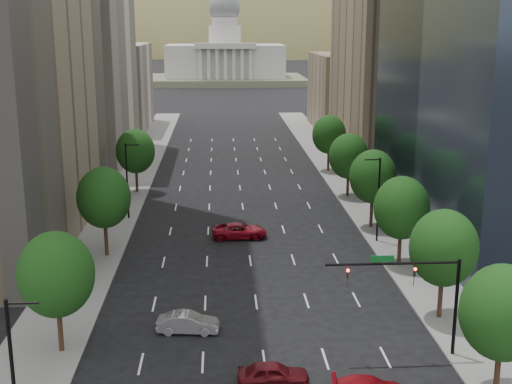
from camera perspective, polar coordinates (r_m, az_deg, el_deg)
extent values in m
cube|color=slate|center=(76.13, -12.61, -3.28)|extent=(6.00, 200.00, 0.15)
cube|color=slate|center=(77.30, 10.72, -2.92)|extent=(6.00, 200.00, 0.15)
cube|color=beige|center=(116.94, -14.38, 11.25)|extent=(14.00, 30.00, 35.00)
cube|color=beige|center=(149.96, -11.81, 8.64)|extent=(14.00, 26.00, 18.00)
cube|color=#8C7759|center=(115.39, 10.96, 10.15)|extent=(14.00, 30.00, 30.00)
cube|color=#8C7759|center=(148.08, 7.75, 8.35)|extent=(14.00, 26.00, 16.00)
cylinder|color=#382316|center=(45.27, 19.68, -13.61)|extent=(0.36, 0.36, 3.75)
ellipsoid|color=#103D12|center=(43.80, 20.06, -9.51)|extent=(5.20, 5.20, 5.98)
cylinder|color=#382316|center=(54.53, 15.26, -8.31)|extent=(0.36, 0.36, 4.00)
ellipsoid|color=#103D12|center=(53.25, 15.52, -4.56)|extent=(5.20, 5.20, 5.98)
cylinder|color=#382316|center=(65.31, 11.99, -4.42)|extent=(0.36, 0.36, 3.90)
ellipsoid|color=#103D12|center=(64.26, 12.16, -1.31)|extent=(5.20, 5.20, 5.98)
cylinder|color=#382316|center=(76.41, 9.69, -1.53)|extent=(0.36, 0.36, 4.10)
ellipsoid|color=#103D12|center=(75.48, 9.81, 1.29)|extent=(5.20, 5.20, 5.98)
cylinder|color=#382316|center=(89.72, 7.73, 0.77)|extent=(0.36, 0.36, 3.80)
ellipsoid|color=#103D12|center=(88.98, 7.81, 3.01)|extent=(5.20, 5.20, 5.98)
cylinder|color=#382316|center=(105.09, 6.11, 2.81)|extent=(0.36, 0.36, 4.00)
ellipsoid|color=#103D12|center=(104.43, 6.17, 4.84)|extent=(5.20, 5.20, 5.98)
cylinder|color=#382316|center=(49.45, -16.17, -10.75)|extent=(0.36, 0.36, 4.00)
ellipsoid|color=#103D12|center=(48.03, -16.48, -6.66)|extent=(5.20, 5.20, 5.98)
cylinder|color=#382316|center=(67.76, -12.51, -3.66)|extent=(0.36, 0.36, 4.15)
ellipsoid|color=#103D12|center=(66.70, -12.69, -0.46)|extent=(5.20, 5.20, 5.98)
cylinder|color=#382316|center=(92.66, -10.01, 1.15)|extent=(0.36, 0.36, 3.95)
ellipsoid|color=#103D12|center=(91.92, -10.11, 3.41)|extent=(5.20, 5.20, 5.98)
cylinder|color=black|center=(70.97, 10.26, -0.70)|extent=(0.20, 0.20, 9.00)
cylinder|color=black|center=(69.84, 9.77, 2.70)|extent=(1.60, 0.14, 0.14)
cylinder|color=black|center=(37.86, -19.73, -14.82)|extent=(0.20, 0.20, 9.00)
cylinder|color=black|center=(35.82, -19.06, -8.84)|extent=(1.60, 0.14, 0.14)
cylinder|color=black|center=(79.46, -10.79, 0.85)|extent=(0.20, 0.20, 9.00)
cylinder|color=black|center=(78.51, -10.36, 3.91)|extent=(1.60, 0.14, 0.14)
cylinder|color=black|center=(48.43, 16.46, -9.37)|extent=(0.24, 0.24, 7.00)
cylinder|color=black|center=(45.93, 11.42, -5.93)|extent=(9.00, 0.18, 0.18)
imported|color=black|center=(46.51, 13.19, -6.49)|extent=(0.18, 0.22, 1.10)
imported|color=black|center=(45.47, 7.70, -6.71)|extent=(0.18, 0.22, 1.10)
sphere|color=#FF0C07|center=(46.28, 13.26, -6.33)|extent=(0.20, 0.20, 0.20)
sphere|color=#FF0C07|center=(45.24, 7.75, -6.56)|extent=(0.20, 0.20, 0.20)
cube|color=#0C591E|center=(45.65, 10.59, -5.55)|extent=(1.60, 0.06, 0.45)
cube|color=#596647|center=(262.59, -2.60, 9.39)|extent=(60.00, 40.00, 2.50)
cube|color=silver|center=(262.11, -2.62, 10.97)|extent=(44.00, 26.00, 12.00)
cube|color=silver|center=(247.87, -2.60, 12.19)|extent=(22.00, 4.00, 2.00)
cylinder|color=silver|center=(261.78, -2.65, 13.05)|extent=(12.00, 12.00, 7.00)
cylinder|color=silver|center=(261.75, -2.66, 14.15)|extent=(9.60, 9.60, 3.00)
sphere|color=slate|center=(261.81, -2.67, 15.26)|extent=(11.60, 11.60, 11.60)
ellipsoid|color=brown|center=(590.55, -16.79, 8.01)|extent=(380.00, 342.00, 190.00)
ellipsoid|color=brown|center=(616.59, 0.80, 8.01)|extent=(440.00, 396.00, 240.00)
ellipsoid|color=brown|center=(688.01, 15.00, 8.75)|extent=(360.00, 324.00, 200.00)
imported|color=#520D13|center=(44.17, 1.46, -15.08)|extent=(4.55, 1.85, 1.55)
imported|color=gray|center=(51.17, -5.74, -10.90)|extent=(4.69, 2.00, 1.50)
imported|color=maroon|center=(72.19, -1.40, -3.27)|extent=(5.90, 2.84, 1.62)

